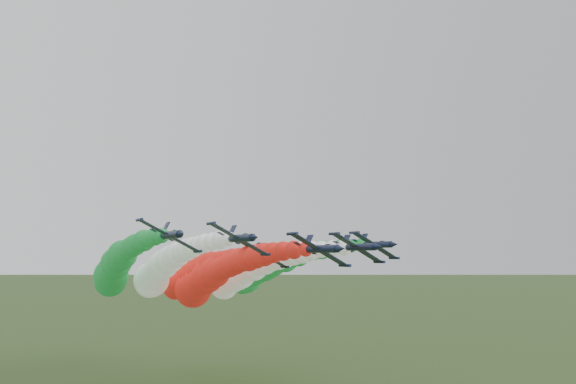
% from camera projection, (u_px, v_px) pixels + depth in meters
% --- Properties ---
extents(jet_lead, '(18.26, 90.11, 18.55)m').
position_uv_depth(jet_lead, '(207.00, 279.00, 142.42)').
color(jet_lead, '#111A34').
rests_on(jet_lead, ground).
extents(jet_inner_left, '(17.53, 89.38, 17.81)m').
position_uv_depth(jet_inner_left, '(160.00, 271.00, 145.09)').
color(jet_inner_left, '#111A34').
rests_on(jet_inner_left, ground).
extents(jet_inner_right, '(17.25, 89.10, 17.54)m').
position_uv_depth(jet_inner_right, '(244.00, 274.00, 150.33)').
color(jet_inner_right, '#111A34').
rests_on(jet_inner_right, ground).
extents(jet_outer_left, '(17.62, 89.47, 17.90)m').
position_uv_depth(jet_outer_left, '(115.00, 269.00, 143.18)').
color(jet_outer_left, '#111A34').
rests_on(jet_outer_left, ground).
extents(jet_outer_right, '(17.07, 88.92, 17.36)m').
position_uv_depth(jet_outer_right, '(263.00, 271.00, 162.21)').
color(jet_outer_right, '#111A34').
rests_on(jet_outer_right, ground).
extents(jet_trail, '(17.18, 89.03, 17.47)m').
position_uv_depth(jet_trail, '(187.00, 277.00, 164.69)').
color(jet_trail, '#111A34').
rests_on(jet_trail, ground).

